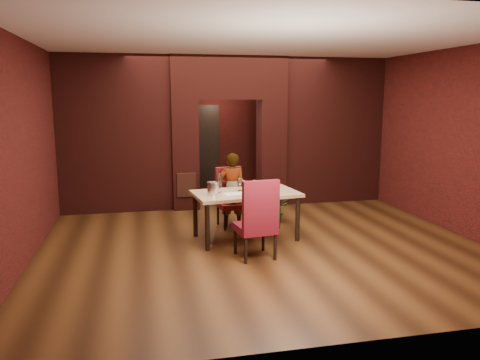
# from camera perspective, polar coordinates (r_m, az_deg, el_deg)

# --- Properties ---
(floor) EXTENTS (8.00, 8.00, 0.00)m
(floor) POSITION_cam_1_polar(r_m,az_deg,el_deg) (8.42, 1.22, -6.14)
(floor) COLOR #492A12
(floor) RESTS_ON ground
(ceiling) EXTENTS (7.00, 8.00, 0.04)m
(ceiling) POSITION_cam_1_polar(r_m,az_deg,el_deg) (8.13, 1.31, 16.06)
(ceiling) COLOR silver
(ceiling) RESTS_ON ground
(wall_back) EXTENTS (7.00, 0.04, 3.20)m
(wall_back) POSITION_cam_1_polar(r_m,az_deg,el_deg) (12.04, -3.18, 6.48)
(wall_back) COLOR maroon
(wall_back) RESTS_ON ground
(wall_front) EXTENTS (7.00, 0.04, 3.20)m
(wall_front) POSITION_cam_1_polar(r_m,az_deg,el_deg) (4.36, 13.51, -0.14)
(wall_front) COLOR maroon
(wall_front) RESTS_ON ground
(wall_left) EXTENTS (0.04, 8.00, 3.20)m
(wall_left) POSITION_cam_1_polar(r_m,az_deg,el_deg) (8.07, -23.76, 3.87)
(wall_left) COLOR maroon
(wall_left) RESTS_ON ground
(wall_right) EXTENTS (0.04, 8.00, 3.20)m
(wall_right) POSITION_cam_1_polar(r_m,az_deg,el_deg) (9.56, 22.21, 4.82)
(wall_right) COLOR maroon
(wall_right) RESTS_ON ground
(pillar_left) EXTENTS (0.55, 0.55, 2.30)m
(pillar_left) POSITION_cam_1_polar(r_m,az_deg,el_deg) (9.98, -6.75, 3.09)
(pillar_left) COLOR maroon
(pillar_left) RESTS_ON ground
(pillar_right) EXTENTS (0.55, 0.55, 2.30)m
(pillar_right) POSITION_cam_1_polar(r_m,az_deg,el_deg) (10.33, 3.82, 3.37)
(pillar_right) COLOR maroon
(pillar_right) RESTS_ON ground
(lintel) EXTENTS (2.45, 0.55, 0.90)m
(lintel) POSITION_cam_1_polar(r_m,az_deg,el_deg) (10.05, -1.41, 12.34)
(lintel) COLOR maroon
(lintel) RESTS_ON ground
(wing_wall_left) EXTENTS (2.28, 0.35, 3.20)m
(wing_wall_left) POSITION_cam_1_polar(r_m,az_deg,el_deg) (9.91, -14.99, 5.38)
(wing_wall_left) COLOR maroon
(wing_wall_left) RESTS_ON ground
(wing_wall_right) EXTENTS (2.28, 0.35, 3.20)m
(wing_wall_right) POSITION_cam_1_polar(r_m,az_deg,el_deg) (10.77, 11.13, 5.88)
(wing_wall_right) COLOR maroon
(wing_wall_right) RESTS_ON ground
(vent_panel) EXTENTS (0.40, 0.03, 0.50)m
(vent_panel) POSITION_cam_1_polar(r_m,az_deg,el_deg) (9.79, -6.51, -0.60)
(vent_panel) COLOR brown
(vent_panel) RESTS_ON ground
(rear_door) EXTENTS (0.90, 0.08, 2.10)m
(rear_door) POSITION_cam_1_polar(r_m,az_deg,el_deg) (11.97, -5.00, 3.79)
(rear_door) COLOR black
(rear_door) RESTS_ON ground
(rear_door_frame) EXTENTS (1.02, 0.04, 2.22)m
(rear_door_frame) POSITION_cam_1_polar(r_m,az_deg,el_deg) (11.93, -4.98, 3.77)
(rear_door_frame) COLOR black
(rear_door_frame) RESTS_ON ground
(dining_table) EXTENTS (1.81, 1.15, 0.80)m
(dining_table) POSITION_cam_1_polar(r_m,az_deg,el_deg) (7.84, 0.69, -4.34)
(dining_table) COLOR tan
(dining_table) RESTS_ON ground
(chair_far) EXTENTS (0.55, 0.55, 1.08)m
(chair_far) POSITION_cam_1_polar(r_m,az_deg,el_deg) (8.55, -0.98, -2.16)
(chair_far) COLOR maroon
(chair_far) RESTS_ON ground
(chair_near) EXTENTS (0.61, 0.61, 1.20)m
(chair_near) POSITION_cam_1_polar(r_m,az_deg,el_deg) (6.90, 1.84, -4.65)
(chair_near) COLOR maroon
(chair_near) RESTS_ON ground
(person_seated) EXTENTS (0.52, 0.36, 1.37)m
(person_seated) POSITION_cam_1_polar(r_m,az_deg,el_deg) (8.47, -1.01, -1.28)
(person_seated) COLOR silver
(person_seated) RESTS_ON ground
(wine_glass_a) EXTENTS (0.08, 0.08, 0.21)m
(wine_glass_a) POSITION_cam_1_polar(r_m,az_deg,el_deg) (7.84, -0.02, -0.57)
(wine_glass_a) COLOR silver
(wine_glass_a) RESTS_ON dining_table
(wine_glass_b) EXTENTS (0.08, 0.08, 0.19)m
(wine_glass_b) POSITION_cam_1_polar(r_m,az_deg,el_deg) (7.73, 0.47, -0.77)
(wine_glass_b) COLOR white
(wine_glass_b) RESTS_ON dining_table
(wine_glass_c) EXTENTS (0.08, 0.08, 0.20)m
(wine_glass_c) POSITION_cam_1_polar(r_m,az_deg,el_deg) (7.70, 1.77, -0.78)
(wine_glass_c) COLOR silver
(wine_glass_c) RESTS_ON dining_table
(tasting_sheet) EXTENTS (0.33, 0.25, 0.00)m
(tasting_sheet) POSITION_cam_1_polar(r_m,az_deg,el_deg) (7.60, -0.70, -1.69)
(tasting_sheet) COLOR white
(tasting_sheet) RESTS_ON dining_table
(wine_bucket) EXTENTS (0.17, 0.17, 0.21)m
(wine_bucket) POSITION_cam_1_polar(r_m,az_deg,el_deg) (7.53, -3.41, -1.03)
(wine_bucket) COLOR silver
(wine_bucket) RESTS_ON dining_table
(water_bottle) EXTENTS (0.07, 0.07, 0.32)m
(water_bottle) POSITION_cam_1_polar(r_m,az_deg,el_deg) (7.71, -2.52, -0.34)
(water_bottle) COLOR white
(water_bottle) RESTS_ON dining_table
(potted_plant) EXTENTS (0.47, 0.43, 0.45)m
(potted_plant) POSITION_cam_1_polar(r_m,az_deg,el_deg) (9.00, 4.55, -3.63)
(potted_plant) COLOR #28661F
(potted_plant) RESTS_ON ground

